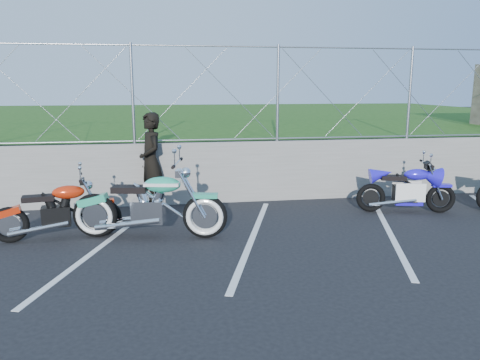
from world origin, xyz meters
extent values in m
plane|color=black|center=(0.00, 0.00, 0.00)|extent=(90.00, 90.00, 0.00)
cube|color=slate|center=(0.00, 3.50, 0.65)|extent=(30.00, 0.22, 1.30)
cube|color=#1F4612|center=(0.00, 13.50, 0.65)|extent=(30.00, 20.00, 1.30)
cylinder|color=gray|center=(0.00, 3.50, 3.25)|extent=(28.00, 0.03, 0.03)
cylinder|color=gray|center=(0.00, 3.50, 1.35)|extent=(28.00, 0.03, 0.03)
cube|color=silver|center=(-2.40, 1.00, 0.00)|extent=(1.49, 4.31, 0.01)
cube|color=silver|center=(0.00, 1.00, 0.00)|extent=(1.49, 4.31, 0.01)
cube|color=silver|center=(2.40, 1.00, 0.00)|extent=(1.49, 4.31, 0.01)
torus|color=black|center=(-2.56, 1.43, 0.37)|extent=(0.75, 0.26, 0.74)
torus|color=black|center=(-0.78, 1.09, 0.37)|extent=(0.75, 0.26, 0.74)
cube|color=silver|center=(-1.69, 1.27, 0.45)|extent=(0.56, 0.40, 0.38)
ellipsoid|color=#29A77F|center=(-1.45, 1.22, 0.89)|extent=(0.63, 0.38, 0.26)
cube|color=black|center=(-1.98, 1.32, 0.82)|extent=(0.60, 0.37, 0.10)
cube|color=#29A77F|center=(-0.78, 1.09, 0.72)|extent=(0.45, 0.24, 0.07)
cylinder|color=silver|center=(-1.20, 1.17, 1.25)|extent=(0.18, 0.80, 0.03)
torus|color=black|center=(-3.86, 1.34, 0.30)|extent=(0.60, 0.19, 0.59)
torus|color=black|center=(-2.44, 1.56, 0.30)|extent=(0.60, 0.19, 0.59)
cube|color=black|center=(-3.17, 1.45, 0.38)|extent=(0.48, 0.33, 0.33)
ellipsoid|color=red|center=(-2.96, 1.48, 0.77)|extent=(0.54, 0.31, 0.22)
cube|color=black|center=(-3.42, 1.41, 0.70)|extent=(0.51, 0.30, 0.09)
cube|color=red|center=(-2.44, 1.56, 0.57)|extent=(0.38, 0.20, 0.06)
cylinder|color=silver|center=(-2.76, 1.51, 1.00)|extent=(0.13, 0.69, 0.03)
torus|color=black|center=(2.61, 2.20, 0.29)|extent=(0.58, 0.23, 0.57)
torus|color=black|center=(3.93, 1.91, 0.29)|extent=(0.58, 0.23, 0.57)
cube|color=black|center=(3.25, 2.06, 0.38)|extent=(0.49, 0.36, 0.32)
ellipsoid|color=#2217DA|center=(3.45, 2.01, 0.76)|extent=(0.54, 0.34, 0.22)
cube|color=black|center=(3.01, 2.11, 0.70)|extent=(0.51, 0.33, 0.09)
cube|color=#2217DA|center=(3.93, 1.91, 0.55)|extent=(0.38, 0.22, 0.06)
cylinder|color=silver|center=(3.62, 1.98, 0.98)|extent=(0.17, 0.68, 0.03)
imported|color=black|center=(-1.68, 3.20, 0.97)|extent=(0.67, 0.82, 1.95)
camera|label=1|loc=(-1.39, -6.27, 2.46)|focal=35.00mm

